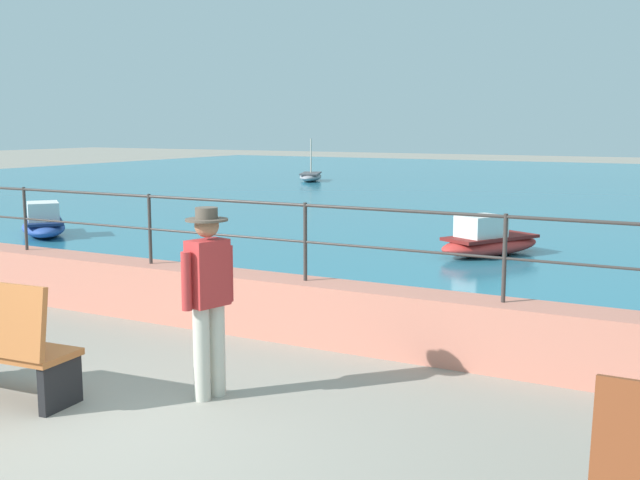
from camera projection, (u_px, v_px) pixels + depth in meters
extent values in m
plane|color=gray|center=(108.00, 435.00, 6.25)|extent=(120.00, 120.00, 0.00)
cube|color=tan|center=(305.00, 310.00, 8.97)|extent=(20.00, 0.56, 0.70)
cylinder|color=#383330|center=(25.00, 219.00, 11.04)|extent=(0.04, 0.04, 0.90)
cylinder|color=#383330|center=(150.00, 229.00, 9.95)|extent=(0.04, 0.04, 0.90)
cylinder|color=#383330|center=(305.00, 242.00, 8.85)|extent=(0.04, 0.04, 0.90)
cylinder|color=#383330|center=(504.00, 258.00, 7.76)|extent=(0.04, 0.04, 0.90)
cylinder|color=#383330|center=(305.00, 205.00, 8.79)|extent=(18.40, 0.04, 0.04)
cylinder|color=#383330|center=(305.00, 242.00, 8.85)|extent=(18.40, 0.03, 0.03)
cube|color=teal|center=(610.00, 192.00, 28.65)|extent=(64.00, 44.32, 0.06)
cube|color=black|center=(60.00, 385.00, 6.79)|extent=(0.12, 0.47, 0.43)
cylinder|color=beige|center=(217.00, 350.00, 7.11)|extent=(0.15, 0.15, 0.86)
cylinder|color=beige|center=(202.00, 354.00, 6.98)|extent=(0.15, 0.15, 0.86)
cube|color=#B22D2D|center=(208.00, 273.00, 6.94)|extent=(0.30, 0.40, 0.60)
cylinder|color=#B22D2D|center=(228.00, 274.00, 7.12)|extent=(0.09, 0.09, 0.52)
cylinder|color=#B22D2D|center=(186.00, 281.00, 6.77)|extent=(0.09, 0.09, 0.52)
sphere|color=#9E7051|center=(207.00, 225.00, 6.87)|extent=(0.22, 0.22, 0.22)
cylinder|color=#4C4238|center=(207.00, 220.00, 6.87)|extent=(0.38, 0.38, 0.02)
cylinder|color=#4C4238|center=(206.00, 213.00, 6.86)|extent=(0.20, 0.20, 0.10)
ellipsoid|color=gray|center=(311.00, 177.00, 33.69)|extent=(1.71, 2.47, 0.36)
cube|color=#4D4D51|center=(311.00, 173.00, 33.67)|extent=(1.41, 1.99, 0.06)
cylinder|color=#B2A899|center=(311.00, 156.00, 33.66)|extent=(0.06, 0.06, 1.47)
ellipsoid|color=#2D4C9E|center=(43.00, 227.00, 17.09)|extent=(2.35, 2.16, 0.36)
cube|color=navy|center=(43.00, 220.00, 17.07)|extent=(1.91, 1.76, 0.06)
cube|color=silver|center=(43.00, 211.00, 16.81)|extent=(1.02, 0.99, 0.40)
ellipsoid|color=red|center=(490.00, 245.00, 14.52)|extent=(1.87, 2.45, 0.36)
cube|color=maroon|center=(490.00, 237.00, 14.49)|extent=(1.54, 1.98, 0.06)
cube|color=silver|center=(481.00, 226.00, 14.33)|extent=(0.93, 1.00, 0.40)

